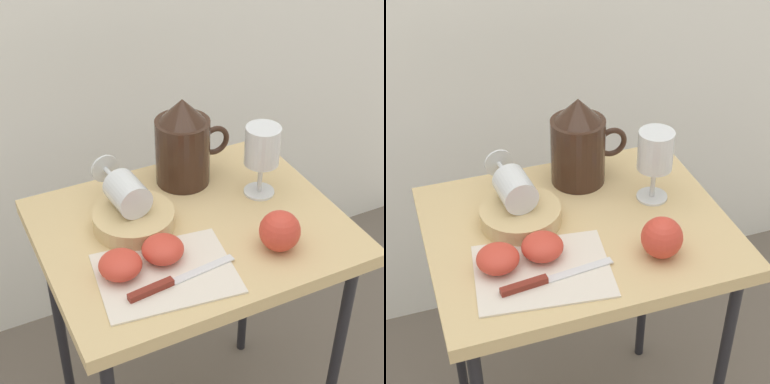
# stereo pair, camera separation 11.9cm
# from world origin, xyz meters

# --- Properties ---
(table) EXTENTS (0.58, 0.47, 0.68)m
(table) POSITION_xyz_m (0.00, 0.00, 0.61)
(table) COLOR tan
(table) RESTS_ON ground_plane
(linen_napkin) EXTENTS (0.26, 0.21, 0.00)m
(linen_napkin) POSITION_xyz_m (-0.10, -0.10, 0.68)
(linen_napkin) COLOR silver
(linen_napkin) RESTS_ON table
(basket_tray) EXTENTS (0.16, 0.16, 0.03)m
(basket_tray) POSITION_xyz_m (-0.10, 0.05, 0.69)
(basket_tray) COLOR tan
(basket_tray) RESTS_ON table
(pitcher) EXTENTS (0.17, 0.11, 0.19)m
(pitcher) POSITION_xyz_m (0.05, 0.15, 0.75)
(pitcher) COLOR #382319
(pitcher) RESTS_ON table
(wine_glass_upright) EXTENTS (0.07, 0.07, 0.15)m
(wine_glass_upright) POSITION_xyz_m (0.17, 0.04, 0.78)
(wine_glass_upright) COLOR silver
(wine_glass_upright) RESTS_ON table
(wine_glass_tipped_near) EXTENTS (0.08, 0.15, 0.07)m
(wine_glass_tipped_near) POSITION_xyz_m (-0.11, 0.07, 0.75)
(wine_glass_tipped_near) COLOR silver
(wine_glass_tipped_near) RESTS_ON basket_tray
(apple_half_left) EXTENTS (0.08, 0.08, 0.04)m
(apple_half_left) POSITION_xyz_m (-0.17, -0.07, 0.70)
(apple_half_left) COLOR #CC3D2D
(apple_half_left) RESTS_ON linen_napkin
(apple_half_right) EXTENTS (0.08, 0.08, 0.04)m
(apple_half_right) POSITION_xyz_m (-0.09, -0.07, 0.70)
(apple_half_right) COLOR #CC3D2D
(apple_half_right) RESTS_ON linen_napkin
(apple_whole) EXTENTS (0.08, 0.08, 0.08)m
(apple_whole) POSITION_xyz_m (0.12, -0.13, 0.71)
(apple_whole) COLOR #CC3D2D
(apple_whole) RESTS_ON table
(knife) EXTENTS (0.21, 0.04, 0.01)m
(knife) POSITION_xyz_m (-0.11, -0.14, 0.68)
(knife) COLOR silver
(knife) RESTS_ON linen_napkin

